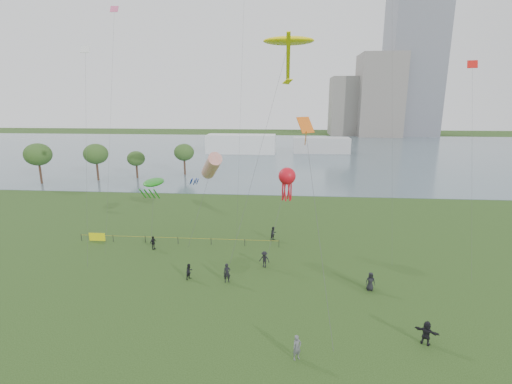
# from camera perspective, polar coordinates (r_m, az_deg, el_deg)

# --- Properties ---
(ground_plane) EXTENTS (400.00, 400.00, 0.00)m
(ground_plane) POSITION_cam_1_polar(r_m,az_deg,el_deg) (29.73, -1.73, -19.96)
(ground_plane) COLOR #1E3912
(lake) EXTENTS (400.00, 120.00, 0.08)m
(lake) POSITION_cam_1_polar(r_m,az_deg,el_deg) (125.66, 3.48, 6.25)
(lake) COLOR slate
(lake) RESTS_ON ground_plane
(tower) EXTENTS (24.00, 24.00, 120.00)m
(tower) POSITION_cam_1_polar(r_m,az_deg,el_deg) (206.04, 23.69, 24.93)
(tower) COLOR slate
(tower) RESTS_ON ground_plane
(building_mid) EXTENTS (20.00, 20.00, 38.00)m
(building_mid) POSITION_cam_1_polar(r_m,az_deg,el_deg) (191.47, 18.39, 13.88)
(building_mid) COLOR slate
(building_mid) RESTS_ON ground_plane
(building_low) EXTENTS (16.00, 18.00, 28.00)m
(building_low) POSITION_cam_1_polar(r_m,az_deg,el_deg) (194.74, 13.76, 12.69)
(building_low) COLOR slate
(building_low) RESTS_ON ground_plane
(pavilion_left) EXTENTS (22.00, 8.00, 6.00)m
(pavilion_left) POSITION_cam_1_polar(r_m,az_deg,el_deg) (121.22, -2.29, 7.40)
(pavilion_left) COLOR white
(pavilion_left) RESTS_ON ground_plane
(pavilion_right) EXTENTS (18.00, 7.00, 5.00)m
(pavilion_right) POSITION_cam_1_polar(r_m,az_deg,el_deg) (123.84, 10.01, 7.11)
(pavilion_right) COLOR silver
(pavilion_right) RESTS_ON ground_plane
(trees) EXTENTS (31.71, 16.82, 8.29)m
(trees) POSITION_cam_1_polar(r_m,az_deg,el_deg) (85.40, -22.50, 5.36)
(trees) COLOR #3C261B
(trees) RESTS_ON ground_plane
(fence) EXTENTS (24.07, 0.07, 1.05)m
(fence) POSITION_cam_1_polar(r_m,az_deg,el_deg) (47.38, -19.08, -6.68)
(fence) COLOR black
(fence) RESTS_ON ground_plane
(kite_flyer) EXTENTS (0.75, 0.68, 1.72)m
(kite_flyer) POSITION_cam_1_polar(r_m,az_deg,el_deg) (26.39, 6.32, -22.68)
(kite_flyer) COLOR #5A5E62
(kite_flyer) RESTS_ON ground_plane
(spectator_a) EXTENTS (0.88, 0.94, 1.55)m
(spectator_a) POSITION_cam_1_polar(r_m,az_deg,el_deg) (36.55, -10.21, -11.94)
(spectator_a) COLOR black
(spectator_a) RESTS_ON ground_plane
(spectator_b) EXTENTS (1.23, 0.90, 1.72)m
(spectator_b) POSITION_cam_1_polar(r_m,az_deg,el_deg) (38.33, 1.30, -10.31)
(spectator_b) COLOR black
(spectator_b) RESTS_ON ground_plane
(spectator_c) EXTENTS (0.78, 0.99, 1.58)m
(spectator_c) POSITION_cam_1_polar(r_m,az_deg,el_deg) (44.27, -15.54, -7.54)
(spectator_c) COLOR black
(spectator_c) RESTS_ON ground_plane
(spectator_d) EXTENTS (0.85, 0.57, 1.70)m
(spectator_d) POSITION_cam_1_polar(r_m,az_deg,el_deg) (35.56, 17.19, -13.00)
(spectator_d) COLOR black
(spectator_d) RESTS_ON ground_plane
(spectator_e) EXTENTS (1.66, 1.24, 1.75)m
(spectator_e) POSITION_cam_1_polar(r_m,az_deg,el_deg) (29.95, 24.73, -19.09)
(spectator_e) COLOR black
(spectator_e) RESTS_ON ground_plane
(spectator_f) EXTENTS (0.75, 0.57, 1.83)m
(spectator_f) POSITION_cam_1_polar(r_m,az_deg,el_deg) (35.49, -4.48, -12.32)
(spectator_f) COLOR black
(spectator_f) RESTS_ON ground_plane
(spectator_g) EXTENTS (1.04, 1.05, 1.71)m
(spectator_g) POSITION_cam_1_polar(r_m,az_deg,el_deg) (45.38, 2.71, -6.40)
(spectator_g) COLOR black
(spectator_g) RESTS_ON ground_plane
(kite_stingray) EXTENTS (8.37, 10.16, 23.12)m
(kite_stingray) POSITION_cam_1_polar(r_m,az_deg,el_deg) (42.13, 5.03, 22.09)
(kite_stingray) COLOR #3F3F42
(kite_windsock) EXTENTS (4.38, 4.93, 11.12)m
(kite_windsock) POSITION_cam_1_polar(r_m,az_deg,el_deg) (42.86, -6.89, 3.99)
(kite_windsock) COLOR #3F3F42
(kite_creature) EXTENTS (2.18, 4.45, 7.62)m
(kite_creature) POSITION_cam_1_polar(r_m,az_deg,el_deg) (45.22, -15.47, 1.41)
(kite_creature) COLOR #3F3F42
(kite_octopus) EXTENTS (3.03, 6.45, 9.05)m
(kite_octopus) POSITION_cam_1_polar(r_m,az_deg,el_deg) (43.32, 4.80, 2.34)
(kite_octopus) COLOR #3F3F42
(kite_delta) EXTENTS (2.74, 10.51, 15.24)m
(kite_delta) POSITION_cam_1_polar(r_m,az_deg,el_deg) (31.57, 7.76, 8.98)
(kite_delta) COLOR #3F3F42
(small_kites) EXTENTS (39.66, 12.87, 12.02)m
(small_kites) POSITION_cam_1_polar(r_m,az_deg,el_deg) (44.38, -0.18, 25.45)
(small_kites) COLOR #E5598C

